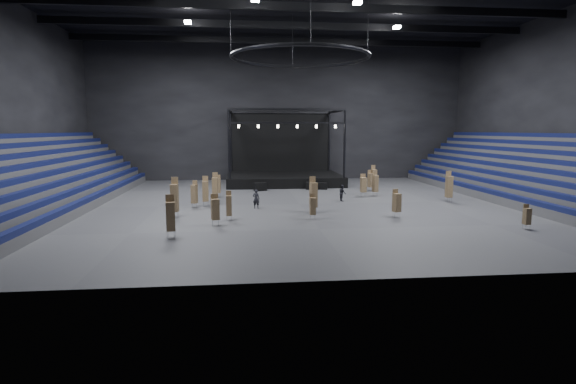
{
  "coord_description": "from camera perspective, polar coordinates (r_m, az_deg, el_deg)",
  "views": [
    {
      "loc": [
        -5.19,
        -40.07,
        6.71
      ],
      "look_at": [
        -1.27,
        -2.0,
        1.4
      ],
      "focal_mm": 28.0,
      "sensor_mm": 36.0,
      "label": 1
    }
  ],
  "objects": [
    {
      "name": "wall_left",
      "position": [
        44.75,
        -32.65,
        9.61
      ],
      "size": [
        0.2,
        42.0,
        18.0
      ],
      "primitive_type": "cube",
      "color": "black",
      "rests_on": "ground"
    },
    {
      "name": "chair_stack_10",
      "position": [
        46.79,
        11.02,
        1.12
      ],
      "size": [
        0.6,
        0.6,
        2.54
      ],
      "rotation": [
        0.0,
        0.0,
        0.29
      ],
      "color": "silver",
      "rests_on": "floor"
    },
    {
      "name": "chair_stack_4",
      "position": [
        35.57,
        -14.21,
        -0.65
      ],
      "size": [
        0.59,
        0.59,
        3.12
      ],
      "rotation": [
        0.0,
        0.0,
        -0.09
      ],
      "color": "silver",
      "rests_on": "floor"
    },
    {
      "name": "floor",
      "position": [
        40.95,
        1.49,
        -1.53
      ],
      "size": [
        50.0,
        50.0,
        0.0
      ],
      "primitive_type": "plane",
      "color": "#434345",
      "rests_on": "ground"
    },
    {
      "name": "chair_stack_13",
      "position": [
        33.89,
        3.16,
        -1.75
      ],
      "size": [
        0.43,
        0.43,
        1.96
      ],
      "rotation": [
        0.0,
        0.0,
        0.01
      ],
      "color": "silver",
      "rests_on": "floor"
    },
    {
      "name": "wall_right",
      "position": [
        50.22,
        31.55,
        9.36
      ],
      "size": [
        0.2,
        42.0,
        18.0
      ],
      "primitive_type": "cube",
      "color": "black",
      "rests_on": "ground"
    },
    {
      "name": "chair_stack_6",
      "position": [
        39.73,
        -11.81,
        -0.2
      ],
      "size": [
        0.6,
        0.6,
        2.37
      ],
      "rotation": [
        0.0,
        0.0,
        -0.37
      ],
      "color": "silver",
      "rests_on": "floor"
    },
    {
      "name": "chair_stack_16",
      "position": [
        50.2,
        10.46,
        1.52
      ],
      "size": [
        0.71,
        0.71,
        2.34
      ],
      "rotation": [
        0.0,
        0.0,
        0.43
      ],
      "color": "silver",
      "rests_on": "floor"
    },
    {
      "name": "truss_ring",
      "position": [
        40.89,
        1.55,
        16.75
      ],
      "size": [
        12.3,
        12.3,
        5.15
      ],
      "color": "black",
      "rests_on": "ceiling"
    },
    {
      "name": "chair_stack_3",
      "position": [
        31.94,
        -9.23,
        -2.11
      ],
      "size": [
        0.65,
        0.65,
        2.26
      ],
      "rotation": [
        0.0,
        0.0,
        0.27
      ],
      "color": "silver",
      "rests_on": "floor"
    },
    {
      "name": "chair_stack_11",
      "position": [
        50.49,
        10.84,
        1.79
      ],
      "size": [
        0.62,
        0.62,
        2.86
      ],
      "rotation": [
        0.0,
        0.0,
        0.21
      ],
      "color": "silver",
      "rests_on": "floor"
    },
    {
      "name": "chair_stack_2",
      "position": [
        34.5,
        28.07,
        -2.69
      ],
      "size": [
        0.43,
        0.43,
        1.71
      ],
      "rotation": [
        0.0,
        0.0,
        0.04
      ],
      "color": "silver",
      "rests_on": "floor"
    },
    {
      "name": "flight_case_right",
      "position": [
        51.03,
        4.37,
        0.75
      ],
      "size": [
        1.26,
        0.89,
        0.76
      ],
      "primitive_type": "cube",
      "rotation": [
        0.0,
        0.0,
        -0.3
      ],
      "color": "black",
      "rests_on": "floor"
    },
    {
      "name": "chair_stack_7",
      "position": [
        35.62,
        13.63,
        -1.27
      ],
      "size": [
        0.66,
        0.66,
        2.18
      ],
      "rotation": [
        0.0,
        0.0,
        0.35
      ],
      "color": "silver",
      "rests_on": "floor"
    },
    {
      "name": "flight_case_left",
      "position": [
        49.83,
        -3.54,
        0.67
      ],
      "size": [
        1.51,
        1.07,
        0.91
      ],
      "primitive_type": "cube",
      "rotation": [
        0.0,
        0.0,
        0.31
      ],
      "color": "black",
      "rests_on": "floor"
    },
    {
      "name": "chair_stack_5",
      "position": [
        45.47,
        -8.91,
        0.86
      ],
      "size": [
        0.56,
        0.56,
        2.25
      ],
      "rotation": [
        0.0,
        0.0,
        -0.04
      ],
      "color": "silver",
      "rests_on": "floor"
    },
    {
      "name": "crew_member",
      "position": [
        42.86,
        6.92,
        -0.12
      ],
      "size": [
        0.66,
        0.81,
        1.55
      ],
      "primitive_type": "imported",
      "rotation": [
        0.0,
        0.0,
        1.67
      ],
      "color": "black",
      "rests_on": "floor"
    },
    {
      "name": "wall_back",
      "position": [
        61.33,
        -1.03,
        10.04
      ],
      "size": [
        50.0,
        0.2,
        18.0
      ],
      "primitive_type": "cube",
      "color": "black",
      "rests_on": "ground"
    },
    {
      "name": "stage",
      "position": [
        56.79,
        -0.61,
        2.58
      ],
      "size": [
        14.0,
        10.0,
        9.2
      ],
      "color": "black",
      "rests_on": "floor"
    },
    {
      "name": "bleachers_right",
      "position": [
        49.21,
        29.03,
        1.1
      ],
      "size": [
        7.2,
        40.0,
        6.4
      ],
      "color": "#48484A",
      "rests_on": "floor"
    },
    {
      "name": "flight_case_mid",
      "position": [
        50.86,
        3.03,
        0.78
      ],
      "size": [
        1.39,
        0.99,
        0.84
      ],
      "primitive_type": "cube",
      "rotation": [
        0.0,
        0.0,
        -0.31
      ],
      "color": "black",
      "rests_on": "floor"
    },
    {
      "name": "chair_stack_12",
      "position": [
        33.77,
        -7.52,
        -1.66
      ],
      "size": [
        0.43,
        0.43,
        2.22
      ],
      "rotation": [
        0.0,
        0.0,
        0.03
      ],
      "color": "silver",
      "rests_on": "floor"
    },
    {
      "name": "chair_stack_15",
      "position": [
        42.2,
        -9.25,
        0.6
      ],
      "size": [
        0.54,
        0.54,
        2.8
      ],
      "rotation": [
        0.0,
        0.0,
        -0.09
      ],
      "color": "silver",
      "rests_on": "floor"
    },
    {
      "name": "chair_stack_9",
      "position": [
        44.43,
        19.77,
        0.69
      ],
      "size": [
        0.55,
        0.55,
        2.92
      ],
      "rotation": [
        0.0,
        0.0,
        -0.01
      ],
      "color": "silver",
      "rests_on": "floor"
    },
    {
      "name": "chair_stack_14",
      "position": [
        36.59,
        3.25,
        -0.29
      ],
      "size": [
        0.64,
        0.64,
        2.96
      ],
      "rotation": [
        0.0,
        0.0,
        0.25
      ],
      "color": "silver",
      "rests_on": "floor"
    },
    {
      "name": "floodlights",
      "position": [
        37.76,
        2.43,
        23.08
      ],
      "size": [
        28.6,
        16.6,
        0.25
      ],
      "color": "white",
      "rests_on": "roof_girders"
    },
    {
      "name": "bleachers_left",
      "position": [
        44.1,
        -29.56,
        0.38
      ],
      "size": [
        7.2,
        40.0,
        6.4
      ],
      "color": "#48484A",
      "rests_on": "floor"
    },
    {
      "name": "wall_front",
      "position": [
        19.89,
        9.6,
        14.41
      ],
      "size": [
        50.0,
        0.2,
        18.0
      ],
      "primitive_type": "cube",
      "color": "black",
      "rests_on": "ground"
    },
    {
      "name": "roof_girders",
      "position": [
        41.74,
        1.58,
        22.45
      ],
      "size": [
        49.0,
        30.35,
        0.7
      ],
      "color": "black",
      "rests_on": "ceiling"
    },
    {
      "name": "chair_stack_8",
      "position": [
        40.31,
        -10.44,
        0.17
      ],
      "size": [
        0.53,
        0.53,
        2.67
      ],
      "rotation": [
        0.0,
        0.0,
        0.02
      ],
      "color": "silver",
      "rests_on": "floor"
    },
    {
      "name": "man_center",
      "position": [
        38.64,
        -4.07,
        -0.88
      ],
      "size": [
        0.69,
        0.55,
        1.65
      ],
      "primitive_type": "imported",
      "rotation": [
        0.0,
        0.0,
        2.85
      ],
      "color": "black",
      "rests_on": "floor"
    },
    {
      "name": "chair_stack_1",
      "position": [
        28.92,
        -14.71,
        -2.92
      ],
      "size": [
        0.63,
        0.63,
        2.73
      ],
      "rotation": [
        0.0,
        0.0,
        0.18
      ],
      "color": "silver",
      "rests_on": "floor"
    },
    {
      "name": "chair_stack_0",
      "position": [
        45.99,
        9.55,
        0.96
      ],
      "size": [
        0.56,
        0.56,
        2.31
      ],
      "rotation": [
        0.0,
        0.0,
        0.03
      ],
      "color": "silver",
      "rests_on": "floor"
    }
  ]
}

